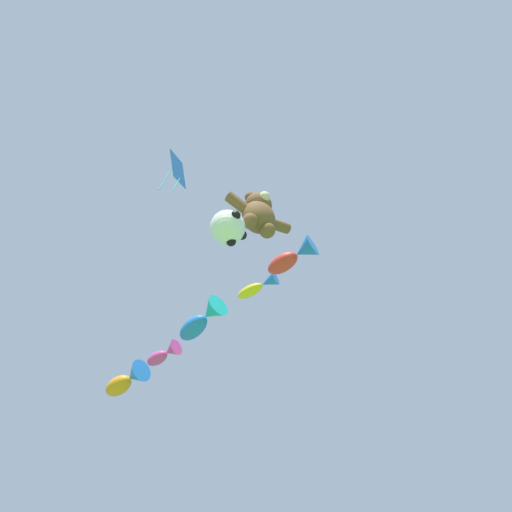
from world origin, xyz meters
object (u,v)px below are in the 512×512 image
at_px(fish_kite_cobalt, 202,319).
at_px(fish_kite_tangerine, 127,380).
at_px(diamond_kite, 177,171).
at_px(soccer_ball_kite, 228,228).
at_px(teddy_bear_kite, 259,213).
at_px(fish_kite_crimson, 294,257).
at_px(fish_kite_goldfin, 259,286).
at_px(fish_kite_magenta, 164,354).

distance_m(fish_kite_cobalt, fish_kite_tangerine, 4.60).
bearing_deg(fish_kite_cobalt, fish_kite_tangerine, 107.10).
bearing_deg(diamond_kite, soccer_ball_kite, -26.54).
bearing_deg(fish_kite_cobalt, diamond_kite, -127.38).
bearing_deg(fish_kite_tangerine, teddy_bear_kite, -86.65).
relative_size(fish_kite_cobalt, fish_kite_tangerine, 1.04).
bearing_deg(fish_kite_crimson, soccer_ball_kite, -160.37).
bearing_deg(teddy_bear_kite, fish_kite_goldfin, 58.51).
bearing_deg(fish_kite_crimson, fish_kite_tangerine, 107.39).
height_order(fish_kite_cobalt, diamond_kite, diamond_kite).
xyz_separation_m(soccer_ball_kite, fish_kite_goldfin, (2.71, 2.92, 3.22)).
distance_m(teddy_bear_kite, fish_kite_cobalt, 5.86).
bearing_deg(diamond_kite, fish_kite_magenta, 67.09).
height_order(teddy_bear_kite, diamond_kite, diamond_kite).
xyz_separation_m(fish_kite_crimson, diamond_kite, (-4.83, -0.15, 1.56)).
distance_m(fish_kite_magenta, fish_kite_tangerine, 2.27).
relative_size(fish_kite_crimson, fish_kite_cobalt, 0.82).
bearing_deg(fish_kite_magenta, fish_kite_crimson, -73.40).
relative_size(teddy_bear_kite, diamond_kite, 0.76).
distance_m(teddy_bear_kite, fish_kite_crimson, 2.78).
bearing_deg(fish_kite_crimson, diamond_kite, -178.26).
xyz_separation_m(soccer_ball_kite, fish_kite_crimson, (2.99, 1.07, 2.88)).
height_order(soccer_ball_kite, diamond_kite, diamond_kite).
bearing_deg(fish_kite_magenta, fish_kite_goldfin, -70.40).
relative_size(fish_kite_crimson, fish_kite_tangerine, 0.86).
relative_size(teddy_bear_kite, fish_kite_cobalt, 0.92).
xyz_separation_m(fish_kite_magenta, diamond_kite, (-2.86, -6.76, 1.37)).
xyz_separation_m(soccer_ball_kite, fish_kite_magenta, (1.02, 7.68, 3.08)).
bearing_deg(fish_kite_cobalt, fish_kite_crimson, -72.32).
bearing_deg(fish_kite_crimson, fish_kite_magenta, 106.60).
relative_size(teddy_bear_kite, fish_kite_goldfin, 1.31).
bearing_deg(diamond_kite, teddy_bear_kite, -21.86).
distance_m(teddy_bear_kite, diamond_kite, 4.02).
bearing_deg(fish_kite_cobalt, teddy_bear_kite, -97.85).
height_order(fish_kite_magenta, fish_kite_tangerine, fish_kite_tangerine).
distance_m(teddy_bear_kite, fish_kite_tangerine, 10.09).
height_order(teddy_bear_kite, fish_kite_tangerine, fish_kite_tangerine).
relative_size(fish_kite_cobalt, fish_kite_magenta, 1.45).
distance_m(soccer_ball_kite, diamond_kite, 4.90).
bearing_deg(fish_kite_cobalt, soccer_ball_kite, -106.44).
distance_m(soccer_ball_kite, fish_kite_tangerine, 10.29).
xyz_separation_m(soccer_ball_kite, fish_kite_tangerine, (0.25, 9.82, 3.05)).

